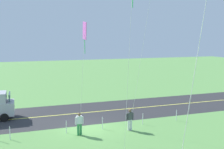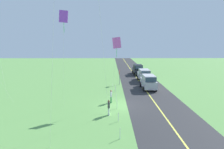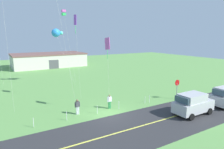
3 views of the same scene
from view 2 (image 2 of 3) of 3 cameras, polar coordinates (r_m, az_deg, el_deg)
ground_plane at (r=21.18m, az=3.45°, el=-9.99°), size 120.00×120.00×0.10m
asphalt_road at (r=21.79m, az=14.15°, el=-9.56°), size 120.00×7.00×0.00m
road_centre_stripe at (r=21.79m, az=14.15°, el=-9.55°), size 120.00×0.16×0.00m
car_suv_foreground at (r=28.52m, az=11.61°, el=-2.27°), size 4.40×2.12×2.24m
car_parked_east_near at (r=34.01m, az=10.26°, el=-0.16°), size 4.40×2.12×2.24m
car_parked_east_far at (r=40.64m, az=8.29°, el=1.64°), size 4.40×2.12×2.24m
stop_sign at (r=30.39m, az=2.40°, el=-0.03°), size 0.76×0.08×2.56m
person_adult_near at (r=18.21m, az=-1.06°, el=-10.40°), size 0.58×0.22×1.60m
person_adult_companion at (r=21.70m, az=-0.31°, el=-6.91°), size 0.58×0.22×1.60m
kite_blue_mid at (r=20.11m, az=1.51°, el=9.80°), size 0.65×1.17×7.89m
kite_pink_drift at (r=19.58m, az=-15.32°, el=16.99°), size 0.75×1.14×10.53m
fence_post_0 at (r=14.32m, az=2.58°, el=-18.39°), size 0.05×0.05×0.90m
fence_post_1 at (r=17.02m, az=2.04°, el=-13.46°), size 0.05×0.05×0.90m
fence_post_2 at (r=20.08m, az=1.63°, el=-9.63°), size 0.05×0.05×0.90m
fence_post_3 at (r=22.61m, az=1.38°, el=-7.29°), size 0.05×0.05×0.90m
fence_post_4 at (r=26.21m, az=1.12°, el=-4.77°), size 0.05×0.05×0.90m
fence_post_5 at (r=26.90m, az=1.08°, el=-4.37°), size 0.05×0.05×0.90m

